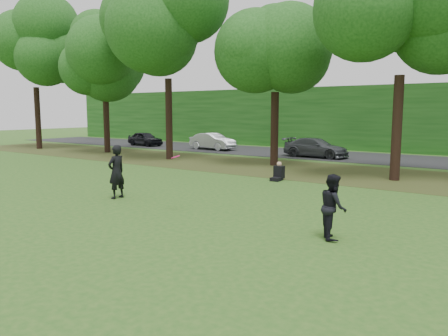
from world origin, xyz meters
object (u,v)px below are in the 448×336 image
Objects in this scene: player_right at (333,207)px; frisbee at (176,157)px; seated_person at (278,173)px; player_left at (116,172)px.

frisbee is at bearing 61.21° from player_right.
player_left is at bearing -114.76° from seated_person.
player_right is at bearing -56.57° from seated_person.
player_left is 1.20× the size of player_right.
frisbee is (3.24, -0.50, 0.77)m from player_left.
seated_person is (-5.38, 7.18, -0.48)m from player_right.
player_right is 8.99m from seated_person.
seated_person is at bearing 5.30° from player_right.
seated_person is at bearing 94.13° from frisbee.
frisbee is at bearing -89.25° from seated_person.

